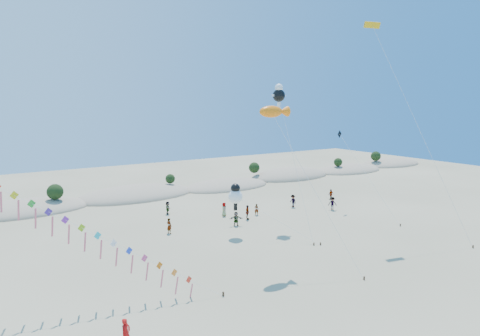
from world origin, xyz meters
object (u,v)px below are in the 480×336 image
at_px(parafoil_kite, 375,32).
at_px(kite_train, 17,198).
at_px(flyer_foreground, 126,333).
at_px(fish_kite, 274,112).

bearing_deg(parafoil_kite, kite_train, 179.79).
height_order(kite_train, flyer_foreground, kite_train).
distance_m(parafoil_kite, flyer_foreground, 38.44).
xyz_separation_m(kite_train, flyer_foreground, (4.71, -8.35, -7.27)).
xyz_separation_m(fish_kite, flyer_foreground, (-15.91, -6.59, -12.94)).
bearing_deg(kite_train, flyer_foreground, -60.59).
height_order(kite_train, fish_kite, kite_train).
relative_size(kite_train, parafoil_kite, 1.04).
relative_size(fish_kite, flyer_foreground, 7.81).
bearing_deg(fish_kite, parafoil_kite, 6.26).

